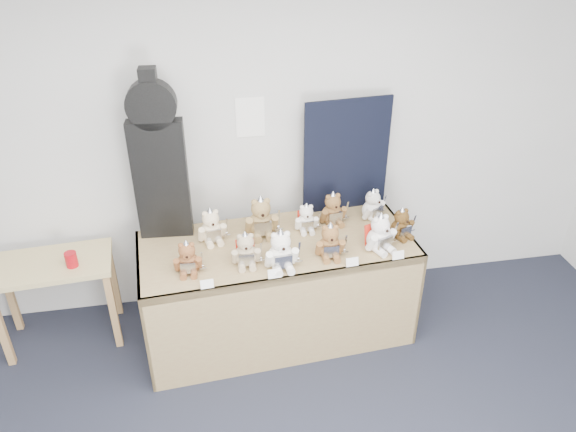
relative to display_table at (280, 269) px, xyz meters
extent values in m
plane|color=white|center=(-0.21, -1.87, 2.06)|extent=(6.00, 6.00, 0.00)
plane|color=silver|center=(-0.21, 0.63, 0.71)|extent=(6.00, 0.00, 6.00)
cube|color=white|center=(-0.11, 0.63, 0.92)|extent=(0.21, 0.00, 0.30)
cube|color=olive|center=(-0.01, 0.08, 0.14)|extent=(2.01, 0.95, 0.06)
cube|color=olive|center=(0.02, -0.31, -0.23)|extent=(1.95, 0.16, 0.82)
cube|color=olive|center=(-0.97, 0.01, -0.23)|extent=(0.08, 0.81, 0.82)
cube|color=olive|center=(0.96, 0.15, -0.23)|extent=(0.08, 0.81, 0.82)
cube|color=tan|center=(-1.61, 0.29, 0.04)|extent=(0.87, 0.53, 0.04)
cube|color=#A27345|center=(-1.98, 0.07, -0.31)|extent=(0.05, 0.05, 0.66)
cube|color=#A27345|center=(-2.01, 0.46, -0.31)|extent=(0.05, 0.05, 0.66)
cube|color=#A27345|center=(-1.22, 0.13, -0.31)|extent=(0.05, 0.05, 0.66)
cube|color=#A27345|center=(-1.25, 0.51, -0.31)|extent=(0.05, 0.05, 0.66)
cube|color=black|center=(-0.77, 0.35, 0.61)|extent=(0.38, 0.14, 0.87)
cylinder|color=black|center=(-0.77, 0.35, 1.16)|extent=(0.33, 0.13, 0.33)
cube|color=black|center=(-0.77, 0.35, 1.29)|extent=(0.12, 0.11, 0.22)
cube|color=black|center=(0.60, 0.49, 0.62)|extent=(0.67, 0.08, 0.89)
cylinder|color=#AF0B15|center=(-1.44, 0.22, 0.11)|extent=(0.08, 0.08, 0.11)
ellipsoid|color=brown|center=(-0.63, -0.14, 0.24)|extent=(0.15, 0.13, 0.15)
sphere|color=brown|center=(-0.63, -0.14, 0.34)|extent=(0.11, 0.11, 0.11)
cylinder|color=brown|center=(-0.63, -0.19, 0.33)|extent=(0.05, 0.03, 0.05)
sphere|color=black|center=(-0.63, -0.21, 0.33)|extent=(0.02, 0.02, 0.02)
sphere|color=brown|center=(-0.67, -0.14, 0.38)|extent=(0.04, 0.04, 0.04)
sphere|color=brown|center=(-0.60, -0.14, 0.38)|extent=(0.04, 0.04, 0.04)
cylinder|color=brown|center=(-0.70, -0.16, 0.24)|extent=(0.04, 0.08, 0.11)
cylinder|color=brown|center=(-0.56, -0.16, 0.24)|extent=(0.04, 0.08, 0.11)
cylinder|color=brown|center=(-0.67, -0.19, 0.19)|extent=(0.05, 0.10, 0.05)
cylinder|color=brown|center=(-0.60, -0.20, 0.19)|extent=(0.05, 0.10, 0.05)
cube|color=white|center=(-0.63, -0.20, 0.24)|extent=(0.10, 0.02, 0.08)
cone|color=white|center=(-0.63, -0.14, 0.38)|extent=(0.09, 0.09, 0.07)
cube|color=white|center=(-0.54, -0.18, 0.27)|extent=(0.01, 0.04, 0.16)
cube|color=white|center=(-0.54, -0.18, 0.21)|extent=(0.05, 0.01, 0.01)
ellipsoid|color=tan|center=(-0.25, -0.12, 0.24)|extent=(0.16, 0.14, 0.16)
sphere|color=tan|center=(-0.25, -0.12, 0.35)|extent=(0.12, 0.12, 0.12)
cylinder|color=tan|center=(-0.25, -0.17, 0.34)|extent=(0.05, 0.03, 0.05)
sphere|color=black|center=(-0.25, -0.19, 0.34)|extent=(0.02, 0.02, 0.02)
sphere|color=tan|center=(-0.29, -0.12, 0.39)|extent=(0.04, 0.04, 0.04)
sphere|color=tan|center=(-0.21, -0.12, 0.39)|extent=(0.04, 0.04, 0.04)
cylinder|color=tan|center=(-0.32, -0.14, 0.25)|extent=(0.05, 0.09, 0.12)
cylinder|color=tan|center=(-0.17, -0.15, 0.25)|extent=(0.05, 0.09, 0.12)
cylinder|color=tan|center=(-0.28, -0.18, 0.20)|extent=(0.05, 0.10, 0.05)
cylinder|color=tan|center=(-0.21, -0.18, 0.20)|extent=(0.05, 0.10, 0.05)
cube|color=white|center=(-0.25, -0.18, 0.24)|extent=(0.10, 0.02, 0.09)
cone|color=white|center=(-0.25, -0.12, 0.40)|extent=(0.10, 0.10, 0.08)
cube|color=white|center=(-0.15, -0.16, 0.27)|extent=(0.01, 0.04, 0.17)
cube|color=white|center=(-0.15, -0.16, 0.21)|extent=(0.05, 0.01, 0.01)
cube|color=red|center=(-0.25, -0.06, 0.25)|extent=(0.13, 0.03, 0.14)
ellipsoid|color=white|center=(-0.02, -0.20, 0.25)|extent=(0.19, 0.17, 0.18)
sphere|color=white|center=(-0.02, -0.20, 0.37)|extent=(0.13, 0.13, 0.13)
cylinder|color=white|center=(-0.02, -0.25, 0.36)|extent=(0.06, 0.03, 0.06)
sphere|color=black|center=(-0.02, -0.27, 0.36)|extent=(0.02, 0.02, 0.02)
sphere|color=white|center=(-0.07, -0.20, 0.42)|extent=(0.04, 0.04, 0.04)
sphere|color=white|center=(0.02, -0.19, 0.42)|extent=(0.04, 0.04, 0.04)
cylinder|color=white|center=(-0.11, -0.23, 0.26)|extent=(0.06, 0.10, 0.14)
cylinder|color=white|center=(0.06, -0.21, 0.26)|extent=(0.06, 0.10, 0.14)
cylinder|color=white|center=(-0.06, -0.26, 0.20)|extent=(0.06, 0.12, 0.05)
cylinder|color=white|center=(0.02, -0.26, 0.20)|extent=(0.06, 0.12, 0.05)
cube|color=white|center=(-0.02, -0.27, 0.25)|extent=(0.12, 0.03, 0.10)
cone|color=white|center=(-0.02, -0.20, 0.43)|extent=(0.11, 0.11, 0.09)
cube|color=white|center=(0.09, -0.22, 0.29)|extent=(0.02, 0.05, 0.19)
cube|color=white|center=(0.09, -0.22, 0.21)|extent=(0.05, 0.01, 0.01)
ellipsoid|color=brown|center=(0.33, -0.13, 0.24)|extent=(0.17, 0.15, 0.16)
sphere|color=brown|center=(0.33, -0.13, 0.35)|extent=(0.12, 0.12, 0.12)
cylinder|color=brown|center=(0.32, -0.18, 0.34)|extent=(0.05, 0.03, 0.05)
sphere|color=black|center=(0.32, -0.20, 0.34)|extent=(0.02, 0.02, 0.02)
sphere|color=brown|center=(0.29, -0.13, 0.40)|extent=(0.04, 0.04, 0.04)
sphere|color=brown|center=(0.37, -0.13, 0.40)|extent=(0.04, 0.04, 0.04)
cylinder|color=brown|center=(0.25, -0.14, 0.25)|extent=(0.05, 0.09, 0.12)
cylinder|color=brown|center=(0.40, -0.15, 0.25)|extent=(0.05, 0.09, 0.12)
cylinder|color=brown|center=(0.29, -0.18, 0.20)|extent=(0.05, 0.11, 0.05)
cylinder|color=brown|center=(0.36, -0.19, 0.20)|extent=(0.05, 0.11, 0.05)
cube|color=white|center=(0.32, -0.19, 0.25)|extent=(0.11, 0.02, 0.09)
cone|color=white|center=(0.33, -0.13, 0.40)|extent=(0.10, 0.10, 0.08)
cube|color=white|center=(0.43, -0.17, 0.27)|extent=(0.02, 0.04, 0.17)
cube|color=white|center=(0.43, -0.17, 0.21)|extent=(0.05, 0.01, 0.01)
ellipsoid|color=white|center=(0.69, -0.11, 0.25)|extent=(0.22, 0.20, 0.18)
sphere|color=white|center=(0.69, -0.11, 0.37)|extent=(0.13, 0.13, 0.13)
cylinder|color=white|center=(0.71, -0.16, 0.36)|extent=(0.06, 0.05, 0.05)
sphere|color=black|center=(0.71, -0.18, 0.36)|extent=(0.02, 0.02, 0.02)
sphere|color=white|center=(0.65, -0.12, 0.42)|extent=(0.04, 0.04, 0.04)
sphere|color=white|center=(0.72, -0.09, 0.42)|extent=(0.04, 0.04, 0.04)
cylinder|color=white|center=(0.61, -0.16, 0.26)|extent=(0.08, 0.11, 0.13)
cylinder|color=white|center=(0.77, -0.10, 0.26)|extent=(0.08, 0.11, 0.13)
cylinder|color=white|center=(0.67, -0.18, 0.20)|extent=(0.09, 0.13, 0.05)
cylinder|color=white|center=(0.74, -0.15, 0.20)|extent=(0.09, 0.13, 0.05)
cube|color=white|center=(0.71, -0.17, 0.25)|extent=(0.11, 0.06, 0.10)
cone|color=white|center=(0.69, -0.11, 0.42)|extent=(0.11, 0.11, 0.08)
cube|color=white|center=(0.80, -0.10, 0.28)|extent=(0.03, 0.05, 0.19)
cube|color=white|center=(0.80, -0.10, 0.21)|extent=(0.05, 0.03, 0.01)
cube|color=red|center=(0.66, -0.04, 0.26)|extent=(0.14, 0.08, 0.16)
ellipsoid|color=#51381C|center=(0.89, 0.02, 0.24)|extent=(0.18, 0.17, 0.15)
sphere|color=#51381C|center=(0.89, 0.02, 0.33)|extent=(0.11, 0.11, 0.11)
cylinder|color=#51381C|center=(0.91, -0.02, 0.33)|extent=(0.05, 0.04, 0.05)
sphere|color=black|center=(0.91, -0.04, 0.33)|extent=(0.02, 0.02, 0.02)
sphere|color=#51381C|center=(0.86, 0.01, 0.38)|extent=(0.03, 0.03, 0.03)
sphere|color=#51381C|center=(0.92, 0.03, 0.38)|extent=(0.03, 0.03, 0.03)
cylinder|color=#51381C|center=(0.83, -0.02, 0.24)|extent=(0.07, 0.09, 0.11)
cylinder|color=#51381C|center=(0.96, 0.03, 0.24)|extent=(0.07, 0.09, 0.11)
cylinder|color=#51381C|center=(0.88, -0.04, 0.19)|extent=(0.07, 0.10, 0.04)
cylinder|color=#51381C|center=(0.94, -0.02, 0.19)|extent=(0.07, 0.10, 0.04)
cube|color=white|center=(0.91, -0.03, 0.24)|extent=(0.09, 0.05, 0.08)
cone|color=white|center=(0.89, 0.02, 0.38)|extent=(0.09, 0.09, 0.07)
cube|color=white|center=(0.99, 0.03, 0.26)|extent=(0.02, 0.04, 0.15)
cube|color=white|center=(0.99, 0.03, 0.21)|extent=(0.04, 0.02, 0.01)
ellipsoid|color=beige|center=(-0.46, 0.20, 0.24)|extent=(0.19, 0.17, 0.16)
sphere|color=beige|center=(-0.46, 0.20, 0.35)|extent=(0.12, 0.12, 0.12)
cylinder|color=beige|center=(-0.45, 0.15, 0.34)|extent=(0.05, 0.04, 0.05)
sphere|color=black|center=(-0.44, 0.14, 0.34)|extent=(0.02, 0.02, 0.02)
sphere|color=beige|center=(-0.50, 0.20, 0.40)|extent=(0.04, 0.04, 0.04)
sphere|color=beige|center=(-0.42, 0.21, 0.40)|extent=(0.04, 0.04, 0.04)
cylinder|color=beige|center=(-0.53, 0.17, 0.25)|extent=(0.06, 0.10, 0.12)
cylinder|color=beige|center=(-0.38, 0.20, 0.25)|extent=(0.06, 0.10, 0.12)
cylinder|color=beige|center=(-0.48, 0.14, 0.20)|extent=(0.07, 0.11, 0.05)
cylinder|color=beige|center=(-0.41, 0.15, 0.20)|extent=(0.07, 0.11, 0.05)
cube|color=white|center=(-0.44, 0.14, 0.25)|extent=(0.11, 0.04, 0.09)
cone|color=white|center=(-0.46, 0.20, 0.41)|extent=(0.10, 0.10, 0.08)
cube|color=white|center=(-0.35, 0.19, 0.28)|extent=(0.02, 0.04, 0.17)
cube|color=white|center=(-0.35, 0.19, 0.21)|extent=(0.05, 0.02, 0.01)
ellipsoid|color=#9B7E4D|center=(-0.10, 0.23, 0.26)|extent=(0.20, 0.17, 0.19)
sphere|color=#9B7E4D|center=(-0.10, 0.23, 0.39)|extent=(0.14, 0.14, 0.14)
cylinder|color=#9B7E4D|center=(-0.09, 0.17, 0.37)|extent=(0.06, 0.03, 0.06)
sphere|color=black|center=(-0.09, 0.15, 0.37)|extent=(0.02, 0.02, 0.02)
sphere|color=#9B7E4D|center=(-0.14, 0.23, 0.44)|extent=(0.05, 0.05, 0.05)
sphere|color=#9B7E4D|center=(-0.05, 0.23, 0.44)|extent=(0.05, 0.05, 0.05)
cylinder|color=#9B7E4D|center=(-0.19, 0.20, 0.27)|extent=(0.06, 0.11, 0.15)
cylinder|color=#9B7E4D|center=(0.00, 0.21, 0.27)|extent=(0.06, 0.11, 0.15)
cylinder|color=#9B7E4D|center=(-0.14, 0.16, 0.20)|extent=(0.06, 0.13, 0.06)
cylinder|color=#9B7E4D|center=(-0.05, 0.16, 0.20)|extent=(0.06, 0.13, 0.06)
cube|color=white|center=(-0.09, 0.15, 0.26)|extent=(0.13, 0.02, 0.11)
cone|color=white|center=(-0.10, 0.23, 0.45)|extent=(0.12, 0.12, 0.09)
cube|color=white|center=(0.03, 0.19, 0.29)|extent=(0.02, 0.05, 0.20)
cube|color=white|center=(0.03, 0.19, 0.22)|extent=(0.06, 0.01, 0.01)
ellipsoid|color=white|center=(0.24, 0.22, 0.23)|extent=(0.14, 0.12, 0.14)
sphere|color=white|center=(0.24, 0.22, 0.33)|extent=(0.10, 0.10, 0.10)
cylinder|color=white|center=(0.23, 0.18, 0.32)|extent=(0.04, 0.02, 0.04)
sphere|color=black|center=(0.23, 0.17, 0.32)|extent=(0.02, 0.02, 0.02)
sphere|color=white|center=(0.20, 0.22, 0.37)|extent=(0.03, 0.03, 0.03)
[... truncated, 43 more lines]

